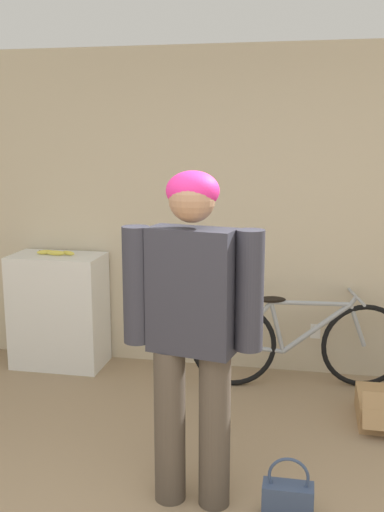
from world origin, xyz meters
The scene contains 6 objects.
wall_back centered at (0.00, 2.92, 1.30)m, with size 8.00×0.07×2.60m.
side_shelf centered at (-1.56, 2.66, 0.47)m, with size 0.75×0.43×0.95m.
person centered at (-0.09, 0.97, 1.01)m, with size 0.71×0.27×1.75m.
bicycle centered at (0.42, 2.58, 0.36)m, with size 1.64×0.47×0.73m.
banana centered at (-1.56, 2.65, 0.97)m, with size 0.34×0.09×0.04m.
handbag centered at (0.41, 0.91, 0.11)m, with size 0.26×0.12×0.34m.
Camera 1 is at (0.46, -1.85, 1.91)m, focal length 42.00 mm.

